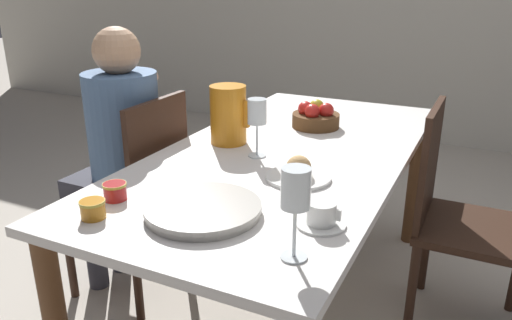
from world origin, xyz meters
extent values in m
plane|color=beige|center=(0.00, 0.00, 0.00)|extent=(20.00, 20.00, 0.00)
cube|color=silver|center=(0.00, 0.00, 0.71)|extent=(0.88, 1.82, 0.03)
cylinder|color=brown|center=(-0.38, 0.85, 0.35)|extent=(0.07, 0.07, 0.70)
cylinder|color=brown|center=(0.38, 0.85, 0.35)|extent=(0.07, 0.07, 0.70)
cylinder|color=#331E14|center=(-0.88, -0.33, 0.21)|extent=(0.04, 0.04, 0.42)
cylinder|color=#331E14|center=(-0.88, 0.04, 0.21)|extent=(0.04, 0.04, 0.42)
cylinder|color=#331E14|center=(-0.51, -0.33, 0.21)|extent=(0.04, 0.04, 0.42)
cylinder|color=#331E14|center=(-0.51, 0.04, 0.21)|extent=(0.04, 0.04, 0.42)
cube|color=#331E14|center=(-0.70, -0.14, 0.43)|extent=(0.42, 0.42, 0.03)
cube|color=#331E14|center=(-0.50, -0.14, 0.68)|extent=(0.03, 0.39, 0.46)
cylinder|color=#331E14|center=(0.51, 0.42, 0.21)|extent=(0.04, 0.04, 0.42)
cylinder|color=#331E14|center=(0.51, 0.05, 0.21)|extent=(0.04, 0.04, 0.42)
cube|color=#331E14|center=(0.70, 0.24, 0.43)|extent=(0.42, 0.42, 0.03)
cube|color=#331E14|center=(0.50, 0.24, 0.68)|extent=(0.03, 0.39, 0.46)
cylinder|color=#33333D|center=(-0.84, -0.22, 0.22)|extent=(0.09, 0.09, 0.45)
cylinder|color=#33333D|center=(-0.84, -0.06, 0.22)|extent=(0.09, 0.09, 0.45)
cube|color=#33333D|center=(-0.77, -0.14, 0.49)|extent=(0.30, 0.34, 0.11)
cylinder|color=#4C6B93|center=(-0.68, -0.14, 0.77)|extent=(0.30, 0.30, 0.46)
sphere|color=tan|center=(-0.68, -0.14, 1.08)|extent=(0.19, 0.19, 0.19)
cylinder|color=tan|center=(-0.78, 0.07, 0.88)|extent=(0.25, 0.06, 0.20)
cylinder|color=orange|center=(-0.25, -0.02, 0.85)|extent=(0.14, 0.14, 0.23)
cube|color=orange|center=(-0.17, -0.02, 0.86)|extent=(0.02, 0.02, 0.10)
cone|color=orange|center=(-0.31, -0.02, 0.94)|extent=(0.04, 0.04, 0.04)
cylinder|color=white|center=(-0.07, -0.11, 0.73)|extent=(0.07, 0.07, 0.00)
cylinder|color=white|center=(-0.07, -0.11, 0.80)|extent=(0.01, 0.01, 0.12)
cylinder|color=white|center=(-0.07, -0.11, 0.90)|extent=(0.07, 0.07, 0.09)
cylinder|color=white|center=(0.32, -0.72, 0.73)|extent=(0.07, 0.07, 0.00)
cylinder|color=white|center=(0.32, -0.72, 0.80)|extent=(0.01, 0.01, 0.13)
cylinder|color=white|center=(0.32, -0.72, 0.91)|extent=(0.07, 0.07, 0.10)
cylinder|color=gold|center=(0.32, -0.72, 0.89)|extent=(0.06, 0.06, 0.05)
cylinder|color=white|center=(0.32, -0.53, 0.73)|extent=(0.14, 0.14, 0.01)
cylinder|color=white|center=(0.32, -0.53, 0.77)|extent=(0.08, 0.08, 0.06)
cube|color=white|center=(0.37, -0.53, 0.77)|extent=(0.01, 0.01, 0.03)
cylinder|color=#B7B2A8|center=(0.00, -0.61, 0.74)|extent=(0.32, 0.32, 0.02)
cylinder|color=#B7B2A8|center=(0.00, -0.61, 0.75)|extent=(0.33, 0.33, 0.01)
cylinder|color=white|center=(0.15, -0.25, 0.74)|extent=(0.22, 0.22, 0.01)
sphere|color=tan|center=(0.15, -0.25, 0.77)|extent=(0.08, 0.08, 0.08)
cylinder|color=#A81E1E|center=(-0.29, -0.64, 0.76)|extent=(0.07, 0.07, 0.05)
cylinder|color=gold|center=(-0.29, -0.64, 0.78)|extent=(0.07, 0.07, 0.01)
cylinder|color=#C67A1E|center=(-0.26, -0.77, 0.76)|extent=(0.07, 0.07, 0.05)
cylinder|color=gold|center=(-0.26, -0.77, 0.78)|extent=(0.07, 0.07, 0.01)
cylinder|color=brown|center=(-0.01, 0.35, 0.76)|extent=(0.21, 0.21, 0.06)
sphere|color=red|center=(0.04, 0.35, 0.81)|extent=(0.07, 0.07, 0.07)
sphere|color=gold|center=(-0.02, 0.39, 0.81)|extent=(0.07, 0.07, 0.07)
sphere|color=red|center=(-0.05, 0.34, 0.81)|extent=(0.07, 0.07, 0.07)
sphere|color=red|center=(-0.01, 0.30, 0.81)|extent=(0.07, 0.07, 0.07)
camera|label=1|loc=(0.69, -1.69, 1.36)|focal=35.00mm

